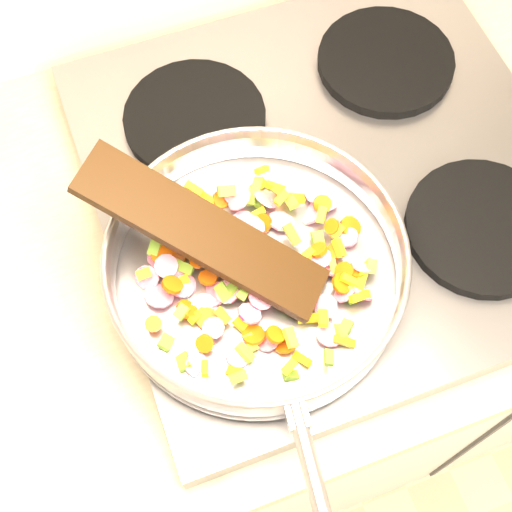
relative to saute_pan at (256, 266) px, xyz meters
name	(u,v)px	position (x,y,z in m)	size (l,w,h in m)	color
cooktop	(331,182)	(0.15, 0.11, -0.07)	(0.60, 0.60, 0.04)	#939399
grate_fl	(270,301)	(0.01, -0.03, -0.04)	(0.19, 0.19, 0.02)	black
grate_fr	(482,227)	(0.29, -0.03, -0.04)	(0.19, 0.19, 0.02)	black
grate_bl	(195,118)	(0.01, 0.25, -0.04)	(0.19, 0.19, 0.02)	black
grate_br	(386,61)	(0.29, 0.25, -0.04)	(0.19, 0.19, 0.02)	black
saute_pan	(256,266)	(0.00, 0.00, 0.00)	(0.39, 0.55, 0.06)	#9E9EA5
vegetable_heap	(256,265)	(0.00, 0.01, -0.02)	(0.28, 0.28, 0.05)	#D04F08
wooden_spatula	(203,233)	(-0.05, 0.04, 0.04)	(0.29, 0.07, 0.01)	black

